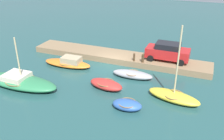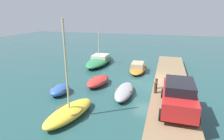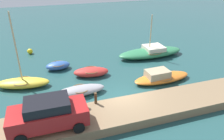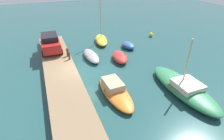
{
  "view_description": "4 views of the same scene",
  "coord_description": "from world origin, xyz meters",
  "views": [
    {
      "loc": [
        -8.52,
        21.38,
        10.48
      ],
      "look_at": [
        -1.1,
        2.7,
        0.93
      ],
      "focal_mm": 39.66,
      "sensor_mm": 36.0,
      "label": 1
    },
    {
      "loc": [
        -16.17,
        -1.17,
        6.28
      ],
      "look_at": [
        0.07,
        3.52,
        1.12
      ],
      "focal_mm": 30.19,
      "sensor_mm": 36.0,
      "label": 2
    },
    {
      "loc": [
        -4.9,
        -12.51,
        9.05
      ],
      "look_at": [
        0.3,
        3.31,
        0.85
      ],
      "focal_mm": 35.22,
      "sensor_mm": 36.0,
      "label": 3
    },
    {
      "loc": [
        14.49,
        -2.71,
        8.75
      ],
      "look_at": [
        1.26,
        2.55,
        0.52
      ],
      "focal_mm": 28.86,
      "sensor_mm": 36.0,
      "label": 4
    }
  ],
  "objects": [
    {
      "name": "ground_plane",
      "position": [
        0.0,
        0.0,
        0.0
      ],
      "size": [
        84.0,
        84.0,
        0.0
      ],
      "primitive_type": "plane",
      "color": "#234C4C"
    },
    {
      "name": "dock_platform",
      "position": [
        0.0,
        -1.86,
        0.31
      ],
      "size": [
        19.31,
        2.84,
        0.63
      ],
      "primitive_type": "cube",
      "color": "#846B4C",
      "rests_on": "ground_plane"
    },
    {
      "name": "rowboat_yellow",
      "position": [
        -6.9,
        4.26,
        0.41
      ],
      "size": [
        4.37,
        2.36,
        6.02
      ],
      "rotation": [
        0.0,
        0.0,
        -0.21
      ],
      "color": "gold",
      "rests_on": "ground_plane"
    },
    {
      "name": "sailboat_green",
      "position": [
        5.8,
        6.82,
        0.48
      ],
      "size": [
        7.14,
        2.47,
        4.42
      ],
      "rotation": [
        0.0,
        0.0,
        0.01
      ],
      "color": "#2D7A4C",
      "rests_on": "ground_plane"
    },
    {
      "name": "motorboat_orange",
      "position": [
        4.1,
        1.65,
        0.39
      ],
      "size": [
        5.1,
        1.92,
        1.06
      ],
      "rotation": [
        0.0,
        0.0,
        0.04
      ],
      "color": "orange",
      "rests_on": "ground_plane"
    },
    {
      "name": "rowboat_grey",
      "position": [
        -2.75,
        1.71,
        0.34
      ],
      "size": [
        3.8,
        1.4,
        0.66
      ],
      "rotation": [
        0.0,
        0.0,
        0.03
      ],
      "color": "#939399",
      "rests_on": "ground_plane"
    },
    {
      "name": "rowboat_red",
      "position": [
        -1.26,
        4.44,
        0.38
      ],
      "size": [
        3.26,
        1.94,
        0.74
      ],
      "rotation": [
        0.0,
        0.0,
        -0.17
      ],
      "color": "#B72D28",
      "rests_on": "ground_plane"
    },
    {
      "name": "dinghy_blue",
      "position": [
        -3.9,
        6.73,
        0.37
      ],
      "size": [
        2.29,
        1.48,
        0.71
      ],
      "rotation": [
        0.0,
        0.0,
        0.06
      ],
      "color": "#2D569E",
      "rests_on": "ground_plane"
    },
    {
      "name": "mooring_post_west",
      "position": [
        -3.03,
        -0.69,
        1.04
      ],
      "size": [
        0.24,
        0.24,
        0.83
      ],
      "primitive_type": "cylinder",
      "color": "#47331E",
      "rests_on": "dock_platform"
    },
    {
      "name": "mooring_post_mid_west",
      "position": [
        -2.14,
        -0.69,
        1.03
      ],
      "size": [
        0.19,
        0.19,
        0.8
      ],
      "primitive_type": "cylinder",
      "color": "#47331E",
      "rests_on": "dock_platform"
    },
    {
      "name": "parked_car",
      "position": [
        -5.18,
        -2.14,
        1.56
      ],
      "size": [
        4.27,
        2.1,
        1.81
      ],
      "rotation": [
        0.0,
        0.0,
        -0.01
      ],
      "color": "#B21E1E",
      "rests_on": "dock_platform"
    },
    {
      "name": "marker_buoy",
      "position": [
        -6.42,
        11.6,
        0.29
      ],
      "size": [
        0.58,
        0.58,
        0.58
      ],
      "primitive_type": "sphere",
      "color": "yellow",
      "rests_on": "ground_plane"
    }
  ]
}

